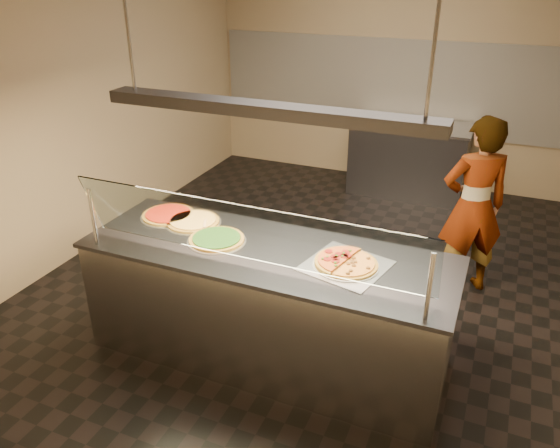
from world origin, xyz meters
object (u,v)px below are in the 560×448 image
at_px(sneeze_guard, 245,233).
at_px(pizza_spatula, 209,226).
at_px(prep_table, 409,159).
at_px(pizza_spinach, 217,239).
at_px(heat_lamp_housing, 265,110).
at_px(serving_counter, 268,304).
at_px(half_pizza_pepperoni, 332,258).
at_px(pizza_tomato, 169,214).
at_px(pizza_cheese, 193,221).
at_px(half_pizza_sausage, 361,265).
at_px(perforated_tray, 346,265).
at_px(worker, 473,207).

distance_m(sneeze_guard, pizza_spatula, 0.77).
bearing_deg(prep_table, pizza_spinach, -101.02).
distance_m(prep_table, heat_lamp_housing, 4.06).
height_order(serving_counter, pizza_spinach, pizza_spinach).
bearing_deg(half_pizza_pepperoni, sneeze_guard, -143.78).
height_order(pizza_spinach, pizza_tomato, pizza_spinach).
bearing_deg(pizza_cheese, half_pizza_sausage, -7.37).
bearing_deg(half_pizza_pepperoni, perforated_tray, -0.46).
bearing_deg(pizza_tomato, pizza_spinach, -21.89).
relative_size(serving_counter, perforated_tray, 4.37).
distance_m(sneeze_guard, prep_table, 4.19).
distance_m(serving_counter, prep_table, 3.78).
height_order(half_pizza_pepperoni, prep_table, half_pizza_pepperoni).
distance_m(half_pizza_pepperoni, pizza_spinach, 0.89).
height_order(pizza_tomato, pizza_spatula, pizza_spatula).
xyz_separation_m(pizza_spinach, worker, (1.69, 1.63, -0.12)).
bearing_deg(half_pizza_sausage, serving_counter, -179.33).
bearing_deg(pizza_tomato, serving_counter, -12.75).
xyz_separation_m(pizza_cheese, heat_lamp_housing, (0.73, -0.19, 1.01)).
distance_m(perforated_tray, half_pizza_pepperoni, 0.11).
relative_size(half_pizza_pepperoni, heat_lamp_housing, 0.20).
bearing_deg(worker, half_pizza_pepperoni, 35.90).
bearing_deg(half_pizza_pepperoni, half_pizza_sausage, -0.79).
height_order(perforated_tray, half_pizza_sausage, half_pizza_sausage).
bearing_deg(pizza_spinach, serving_counter, 1.38).
height_order(serving_counter, pizza_spatula, pizza_spatula).
relative_size(pizza_cheese, heat_lamp_housing, 0.19).
bearing_deg(half_pizza_sausage, pizza_cheese, 172.63).
height_order(perforated_tray, prep_table, perforated_tray).
relative_size(pizza_spinach, pizza_tomato, 0.98).
bearing_deg(prep_table, pizza_cheese, -106.50).
xyz_separation_m(perforated_tray, pizza_cheese, (-1.31, 0.18, 0.01)).
bearing_deg(perforated_tray, worker, 66.52).
distance_m(serving_counter, heat_lamp_housing, 1.48).
xyz_separation_m(perforated_tray, heat_lamp_housing, (-0.59, -0.01, 1.01)).
bearing_deg(pizza_spinach, pizza_tomato, 158.11).
relative_size(sneeze_guard, half_pizza_pepperoni, 5.33).
bearing_deg(half_pizza_sausage, sneeze_guard, -152.98).
bearing_deg(half_pizza_sausage, pizza_spatula, 174.28).
bearing_deg(pizza_tomato, pizza_cheese, -6.80).
relative_size(perforated_tray, worker, 0.37).
relative_size(pizza_tomato, worker, 0.27).
xyz_separation_m(half_pizza_sausage, worker, (0.60, 1.61, -0.13)).
relative_size(perforated_tray, pizza_spinach, 1.41).
relative_size(sneeze_guard, pizza_spinach, 5.62).
distance_m(sneeze_guard, perforated_tray, 0.74).
bearing_deg(half_pizza_pepperoni, heat_lamp_housing, -178.71).
bearing_deg(pizza_tomato, half_pizza_pepperoni, -8.19).
relative_size(serving_counter, sneeze_guard, 1.10).
bearing_deg(prep_table, half_pizza_pepperoni, -87.69).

